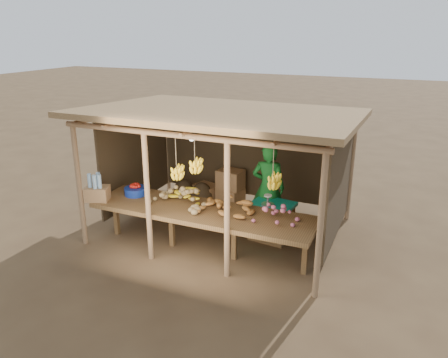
% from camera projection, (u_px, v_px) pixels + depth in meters
% --- Properties ---
extents(ground, '(60.00, 60.00, 0.00)m').
position_uv_depth(ground, '(224.00, 230.00, 8.47)').
color(ground, brown).
rests_on(ground, ground).
extents(stall_structure, '(4.70, 3.50, 2.43)m').
position_uv_depth(stall_structure, '(228.00, 133.00, 7.84)').
color(stall_structure, '#96714D').
rests_on(stall_structure, ground).
extents(counter, '(3.90, 1.05, 0.80)m').
position_uv_depth(counter, '(202.00, 213.00, 7.40)').
color(counter, brown).
rests_on(counter, ground).
extents(potato_heap, '(1.13, 0.88, 0.37)m').
position_uv_depth(potato_heap, '(177.00, 195.00, 7.51)').
color(potato_heap, '#997F4F').
rests_on(potato_heap, counter).
extents(sweet_potato_heap, '(1.01, 0.70, 0.36)m').
position_uv_depth(sweet_potato_heap, '(226.00, 202.00, 7.25)').
color(sweet_potato_heap, '#A16629').
rests_on(sweet_potato_heap, counter).
extents(onion_heap, '(0.89, 0.67, 0.36)m').
position_uv_depth(onion_heap, '(275.00, 212.00, 6.83)').
color(onion_heap, '#C35F75').
rests_on(onion_heap, counter).
extents(banana_pile, '(0.62, 0.43, 0.35)m').
position_uv_depth(banana_pile, '(186.00, 192.00, 7.70)').
color(banana_pile, yellow).
rests_on(banana_pile, counter).
extents(tomato_basin, '(0.40, 0.40, 0.21)m').
position_uv_depth(tomato_basin, '(135.00, 190.00, 8.03)').
color(tomato_basin, navy).
rests_on(tomato_basin, counter).
extents(bottle_box, '(0.48, 0.43, 0.50)m').
position_uv_depth(bottle_box, '(97.00, 190.00, 7.75)').
color(bottle_box, '#A07447').
rests_on(bottle_box, counter).
extents(vendor, '(0.67, 0.48, 1.71)m').
position_uv_depth(vendor, '(268.00, 188.00, 8.25)').
color(vendor, '#176A23').
rests_on(vendor, ground).
extents(tarp_crate, '(0.84, 0.75, 0.90)m').
position_uv_depth(tarp_crate, '(271.00, 220.00, 8.03)').
color(tarp_crate, brown).
rests_on(tarp_crate, ground).
extents(carton_stack, '(1.15, 0.50, 0.83)m').
position_uv_depth(carton_stack, '(222.00, 190.00, 9.51)').
color(carton_stack, '#A07447').
rests_on(carton_stack, ground).
extents(burlap_sacks, '(0.93, 0.49, 0.66)m').
position_uv_depth(burlap_sacks, '(193.00, 193.00, 9.57)').
color(burlap_sacks, '#41321E').
rests_on(burlap_sacks, ground).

